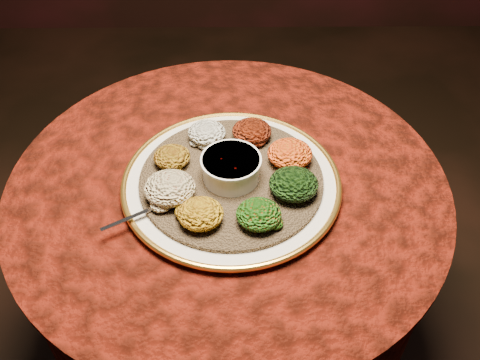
{
  "coord_description": "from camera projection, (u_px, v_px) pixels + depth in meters",
  "views": [
    {
      "loc": [
        0.02,
        -0.82,
        1.55
      ],
      "look_at": [
        0.03,
        -0.02,
        0.76
      ],
      "focal_mm": 40.0,
      "sensor_mm": 36.0,
      "label": 1
    }
  ],
  "objects": [
    {
      "name": "portion_ayib",
      "position": [
        207.0,
        133.0,
        1.2
      ],
      "size": [
        0.09,
        0.08,
        0.04
      ],
      "primitive_type": "ellipsoid",
      "color": "beige",
      "rests_on": "injera"
    },
    {
      "name": "portion_mixveg",
      "position": [
        259.0,
        214.0,
        1.03
      ],
      "size": [
        0.09,
        0.08,
        0.04
      ],
      "primitive_type": "ellipsoid",
      "color": "#AE250B",
      "rests_on": "injera"
    },
    {
      "name": "portion_kik",
      "position": [
        201.0,
        214.0,
        1.03
      ],
      "size": [
        0.09,
        0.09,
        0.04
      ],
      "primitive_type": "ellipsoid",
      "color": "#B68510",
      "rests_on": "injera"
    },
    {
      "name": "platter",
      "position": [
        231.0,
        183.0,
        1.14
      ],
      "size": [
        0.52,
        0.52,
        0.02
      ],
      "rotation": [
        0.0,
        0.0,
        0.18
      ],
      "color": "beige",
      "rests_on": "table"
    },
    {
      "name": "portion_timatim",
      "position": [
        170.0,
        188.0,
        1.07
      ],
      "size": [
        0.11,
        0.1,
        0.05
      ],
      "primitive_type": "ellipsoid",
      "color": "maroon",
      "rests_on": "injera"
    },
    {
      "name": "spoon",
      "position": [
        155.0,
        207.0,
        1.06
      ],
      "size": [
        0.13,
        0.08,
        0.01
      ],
      "rotation": [
        0.0,
        0.0,
        -2.61
      ],
      "color": "silver",
      "rests_on": "injera"
    },
    {
      "name": "portion_kitfo",
      "position": [
        252.0,
        131.0,
        1.21
      ],
      "size": [
        0.09,
        0.08,
        0.04
      ],
      "primitive_type": "ellipsoid",
      "color": "black",
      "rests_on": "injera"
    },
    {
      "name": "portion_shiro",
      "position": [
        172.0,
        157.0,
        1.15
      ],
      "size": [
        0.08,
        0.08,
        0.04
      ],
      "primitive_type": "ellipsoid",
      "color": "#845F0F",
      "rests_on": "injera"
    },
    {
      "name": "stew_bowl",
      "position": [
        231.0,
        167.0,
        1.11
      ],
      "size": [
        0.13,
        0.13,
        0.05
      ],
      "color": "white",
      "rests_on": "injera"
    },
    {
      "name": "injera",
      "position": [
        231.0,
        179.0,
        1.13
      ],
      "size": [
        0.43,
        0.43,
        0.01
      ],
      "primitive_type": "cylinder",
      "rotation": [
        0.0,
        0.0,
        0.1
      ],
      "color": "brown",
      "rests_on": "platter"
    },
    {
      "name": "portion_gomen",
      "position": [
        294.0,
        184.0,
        1.08
      ],
      "size": [
        0.1,
        0.1,
        0.05
      ],
      "primitive_type": "ellipsoid",
      "color": "black",
      "rests_on": "injera"
    },
    {
      "name": "table",
      "position": [
        229.0,
        233.0,
        1.29
      ],
      "size": [
        0.96,
        0.96,
        0.73
      ],
      "color": "black",
      "rests_on": "ground"
    },
    {
      "name": "portion_tikil",
      "position": [
        290.0,
        154.0,
        1.15
      ],
      "size": [
        0.1,
        0.09,
        0.05
      ],
      "primitive_type": "ellipsoid",
      "color": "#AE7C0E",
      "rests_on": "injera"
    }
  ]
}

